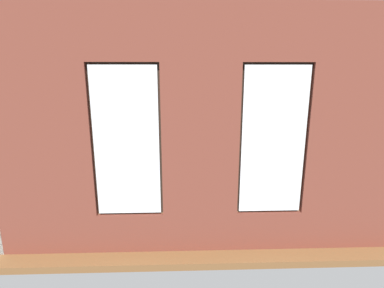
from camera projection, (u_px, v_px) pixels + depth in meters
ground_plane at (193, 181)px, 7.02m from camera, size 6.23×6.33×0.10m
brick_wall_with_windows at (200, 137)px, 3.91m from camera, size 5.63×0.30×3.28m
white_wall_right at (62, 111)px, 6.32m from camera, size 0.10×5.33×3.28m
couch_by_window at (167, 207)px, 4.84m from camera, size 2.08×0.87×0.80m
couch_left at (290, 171)px, 6.55m from camera, size 0.94×2.11×0.80m
coffee_table at (188, 159)px, 7.35m from camera, size 1.48×0.89×0.41m
cup_ceramic at (204, 153)px, 7.49m from camera, size 0.08×0.08×0.09m
candle_jar at (181, 154)px, 7.43m from camera, size 0.08×0.08×0.10m
table_plant_small at (188, 153)px, 7.31m from camera, size 0.11×0.11×0.18m
remote_black at (193, 158)px, 7.21m from camera, size 0.10×0.18×0.02m
remote_silver at (170, 158)px, 7.19m from camera, size 0.17×0.07×0.02m
media_console at (92, 163)px, 7.39m from camera, size 1.05×0.42×0.47m
tv_flatscreen at (90, 141)px, 7.26m from camera, size 0.95×0.20×0.67m
papasan_chair at (171, 142)px, 8.62m from camera, size 1.14×1.14×0.71m
potted_plant_foreground_right at (117, 136)px, 8.85m from camera, size 0.61×0.61×0.93m
potted_plant_corner_near_left at (265, 135)px, 9.04m from camera, size 1.07×1.05×1.38m
potted_plant_corner_far_left at (340, 180)px, 4.72m from camera, size 1.17×1.12×1.47m
potted_plant_near_tv at (103, 151)px, 6.32m from camera, size 0.92×0.92×1.27m
potted_plant_between_couches at (258, 183)px, 4.85m from camera, size 0.77×0.77×1.02m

